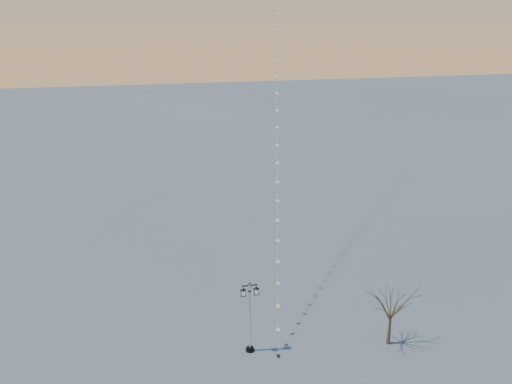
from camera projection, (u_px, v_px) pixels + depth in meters
name	position (u px, v px, depth m)	size (l,w,h in m)	color
ground	(269.00, 349.00, 34.09)	(300.00, 300.00, 0.00)	#5F5F5F
street_lamp	(250.00, 314.00, 33.01)	(1.31, 0.57, 5.17)	black
bare_tree	(392.00, 306.00, 33.75)	(2.54, 2.54, 4.22)	#4A3A28
kite_train	(277.00, 23.00, 45.26)	(10.93, 38.87, 41.87)	black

